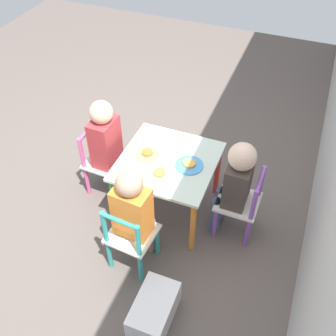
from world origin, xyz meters
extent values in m
plane|color=#5B514C|center=(0.00, 0.00, 0.00)|extent=(6.00, 6.00, 0.00)
cube|color=silver|center=(0.00, 0.00, 0.44)|extent=(0.60, 0.60, 0.02)
cylinder|color=yellow|center=(-0.26, -0.26, 0.22)|extent=(0.04, 0.04, 0.43)
cylinder|color=green|center=(0.26, -0.26, 0.22)|extent=(0.04, 0.04, 0.43)
cylinder|color=#DB3D38|center=(-0.26, 0.26, 0.22)|extent=(0.04, 0.04, 0.43)
cylinder|color=orange|center=(0.26, 0.26, 0.22)|extent=(0.04, 0.04, 0.43)
cube|color=silver|center=(0.01, 0.47, 0.26)|extent=(0.26, 0.26, 0.02)
cylinder|color=#8E51BC|center=(-0.10, 0.37, 0.13)|extent=(0.03, 0.03, 0.25)
cylinder|color=#8E51BC|center=(0.11, 0.36, 0.13)|extent=(0.03, 0.03, 0.25)
cylinder|color=#8E51BC|center=(-0.10, 0.58, 0.13)|extent=(0.03, 0.03, 0.25)
cylinder|color=#8E51BC|center=(0.11, 0.58, 0.13)|extent=(0.03, 0.03, 0.25)
cylinder|color=#8E51BC|center=(-0.10, 0.58, 0.38)|extent=(0.03, 0.03, 0.26)
cylinder|color=#8E51BC|center=(0.11, 0.58, 0.38)|extent=(0.03, 0.03, 0.26)
cylinder|color=#8E51BC|center=(0.01, 0.58, 0.50)|extent=(0.21, 0.03, 0.02)
cube|color=silver|center=(0.47, -0.04, 0.26)|extent=(0.28, 0.28, 0.02)
cylinder|color=teal|center=(0.37, 0.08, 0.13)|extent=(0.03, 0.03, 0.25)
cylinder|color=teal|center=(0.36, -0.13, 0.13)|extent=(0.03, 0.03, 0.25)
cylinder|color=teal|center=(0.58, 0.06, 0.13)|extent=(0.03, 0.03, 0.25)
cylinder|color=teal|center=(0.57, -0.15, 0.13)|extent=(0.03, 0.03, 0.25)
cylinder|color=teal|center=(0.58, 0.06, 0.38)|extent=(0.03, 0.03, 0.26)
cylinder|color=teal|center=(0.57, -0.15, 0.38)|extent=(0.03, 0.03, 0.26)
cylinder|color=teal|center=(0.58, -0.05, 0.50)|extent=(0.04, 0.21, 0.02)
cube|color=silver|center=(-0.02, -0.47, 0.26)|extent=(0.27, 0.27, 0.02)
cylinder|color=#E5599E|center=(0.09, -0.37, 0.13)|extent=(0.03, 0.03, 0.25)
cylinder|color=#E5599E|center=(-0.12, -0.36, 0.13)|extent=(0.03, 0.03, 0.25)
cylinder|color=#E5599E|center=(0.08, -0.58, 0.13)|extent=(0.03, 0.03, 0.25)
cylinder|color=#E5599E|center=(-0.13, -0.57, 0.13)|extent=(0.03, 0.03, 0.25)
cylinder|color=#E5599E|center=(0.08, -0.58, 0.38)|extent=(0.03, 0.03, 0.26)
cylinder|color=#E5599E|center=(-0.13, -0.57, 0.38)|extent=(0.03, 0.03, 0.26)
cylinder|color=#E5599E|center=(-0.02, -0.58, 0.50)|extent=(0.21, 0.03, 0.02)
cylinder|color=#4C608E|center=(-0.05, 0.35, 0.13)|extent=(0.07, 0.07, 0.27)
cylinder|color=#4C608E|center=(0.05, 0.35, 0.13)|extent=(0.07, 0.07, 0.27)
cube|color=#423833|center=(0.01, 0.45, 0.42)|extent=(0.20, 0.14, 0.29)
sphere|color=beige|center=(0.01, 0.45, 0.63)|extent=(0.17, 0.17, 0.17)
cylinder|color=#7A6B5B|center=(0.35, 0.02, 0.13)|extent=(0.07, 0.07, 0.27)
cylinder|color=#7A6B5B|center=(0.35, -0.08, 0.13)|extent=(0.07, 0.07, 0.27)
cube|color=orange|center=(0.45, -0.04, 0.44)|extent=(0.16, 0.21, 0.33)
sphere|color=tan|center=(0.45, -0.04, 0.66)|extent=(0.15, 0.15, 0.15)
cylinder|color=#4C608E|center=(0.04, -0.35, 0.13)|extent=(0.07, 0.07, 0.27)
cylinder|color=#4C608E|center=(-0.06, -0.35, 0.13)|extent=(0.07, 0.07, 0.27)
cube|color=#B23338|center=(-0.02, -0.45, 0.45)|extent=(0.21, 0.15, 0.35)
sphere|color=#DBB293|center=(-0.02, -0.45, 0.69)|extent=(0.15, 0.15, 0.15)
cylinder|color=#4C9EE0|center=(0.00, 0.14, 0.46)|extent=(0.17, 0.17, 0.01)
cylinder|color=gold|center=(0.00, 0.14, 0.47)|extent=(0.08, 0.08, 0.02)
cylinder|color=white|center=(0.14, 0.00, 0.46)|extent=(0.17, 0.17, 0.01)
cylinder|color=#D6843D|center=(0.14, 0.00, 0.47)|extent=(0.08, 0.08, 0.02)
cylinder|color=#EADB66|center=(0.00, -0.14, 0.46)|extent=(0.16, 0.16, 0.01)
cylinder|color=#CC6633|center=(0.00, -0.14, 0.47)|extent=(0.07, 0.07, 0.02)
cube|color=silver|center=(0.78, 0.22, 0.09)|extent=(0.33, 0.20, 0.18)
camera|label=1|loc=(1.68, 0.66, 2.11)|focal=42.00mm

